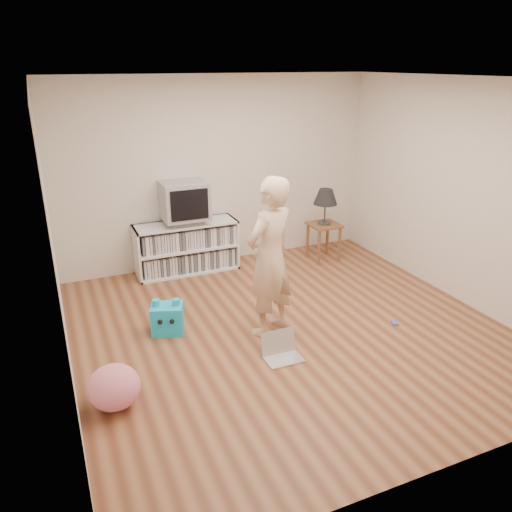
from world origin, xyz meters
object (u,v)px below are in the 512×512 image
object	(u,v)px
dvd_deck	(185,221)
plush_pink	(114,387)
crt_tv	(184,200)
plush_blue	(167,318)
person	(270,258)
laptop	(281,350)
media_unit	(186,247)
side_table	(324,233)
table_lamp	(326,198)

from	to	relation	value
dvd_deck	plush_pink	distance (m)	3.01
crt_tv	plush_blue	world-z (taller)	crt_tv
dvd_deck	crt_tv	xyz separation A→B (m)	(0.00, -0.00, 0.29)
dvd_deck	person	bearing A→B (deg)	-79.97
crt_tv	plush_pink	size ratio (longest dim) A/B	1.35
dvd_deck	laptop	size ratio (longest dim) A/B	1.23
dvd_deck	laptop	bearing A→B (deg)	-84.43
laptop	dvd_deck	bearing A→B (deg)	95.80
media_unit	side_table	xyz separation A→B (m)	(1.96, -0.39, 0.07)
table_lamp	plush_pink	xyz separation A→B (m)	(-3.35, -2.24, -0.75)
plush_pink	dvd_deck	bearing A→B (deg)	62.10
table_lamp	person	distance (m)	2.27
crt_tv	side_table	size ratio (longest dim) A/B	1.09
laptop	crt_tv	bearing A→B (deg)	95.81
side_table	person	bearing A→B (deg)	-135.17
plush_blue	plush_pink	size ratio (longest dim) A/B	0.90
dvd_deck	side_table	xyz separation A→B (m)	(1.96, -0.37, -0.32)
crt_tv	person	bearing A→B (deg)	-79.95
dvd_deck	plush_pink	world-z (taller)	dvd_deck
person	dvd_deck	bearing A→B (deg)	-104.82
dvd_deck	plush_blue	xyz separation A→B (m)	(-0.67, -1.56, -0.57)
table_lamp	plush_pink	distance (m)	4.10
plush_pink	crt_tv	bearing A→B (deg)	62.07
side_table	laptop	xyz separation A→B (m)	(-1.72, -2.11, -0.35)
table_lamp	side_table	bearing A→B (deg)	0.00
plush_blue	plush_pink	world-z (taller)	plush_blue
dvd_deck	table_lamp	xyz separation A→B (m)	(1.96, -0.37, 0.21)
laptop	plush_blue	size ratio (longest dim) A/B	0.91
media_unit	crt_tv	xyz separation A→B (m)	(0.00, -0.02, 0.67)
crt_tv	laptop	xyz separation A→B (m)	(0.24, -2.48, -0.95)
media_unit	table_lamp	world-z (taller)	table_lamp
media_unit	side_table	distance (m)	2.00
side_table	person	xyz separation A→B (m)	(-1.61, -1.60, 0.44)
person	crt_tv	bearing A→B (deg)	-104.80
side_table	table_lamp	xyz separation A→B (m)	(-0.00, 0.00, 0.53)
media_unit	plush_pink	bearing A→B (deg)	-117.76
plush_blue	media_unit	bearing A→B (deg)	85.99
media_unit	table_lamp	distance (m)	2.08
plush_pink	table_lamp	bearing A→B (deg)	33.86
dvd_deck	plush_pink	xyz separation A→B (m)	(-1.38, -2.61, -0.55)
plush_pink	plush_blue	bearing A→B (deg)	55.86
dvd_deck	media_unit	bearing A→B (deg)	90.00
side_table	media_unit	bearing A→B (deg)	168.87
plush_blue	plush_pink	xyz separation A→B (m)	(-0.72, -1.06, 0.02)
crt_tv	side_table	xyz separation A→B (m)	(1.96, -0.37, -0.60)
media_unit	laptop	xyz separation A→B (m)	(0.24, -2.50, -0.28)
media_unit	plush_pink	world-z (taller)	media_unit
laptop	person	bearing A→B (deg)	78.47
media_unit	plush_blue	xyz separation A→B (m)	(-0.67, -1.57, -0.19)
media_unit	plush_pink	xyz separation A→B (m)	(-1.38, -2.63, -0.16)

